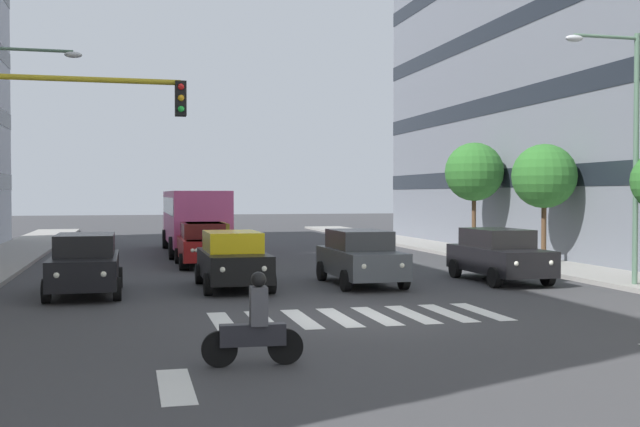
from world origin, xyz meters
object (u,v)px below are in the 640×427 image
Objects in this scene: car_0 at (499,255)px; motorcycle_with_rider at (255,327)px; street_lamp_left at (626,134)px; bus_behind_traffic at (194,215)px; car_row2_0 at (206,244)px; car_row2_1 at (203,244)px; car_2 at (233,259)px; traffic_light_gantry at (28,153)px; car_3 at (85,264)px; street_lamp_right at (0,136)px; street_tree_2 at (474,172)px; street_tree_1 at (544,176)px; car_1 at (360,257)px.

motorcycle_with_rider is (9.67, 10.16, -0.24)m from car_0.
bus_behind_traffic is at bearing -57.17° from street_lamp_left.
street_lamp_left reaches higher than car_row2_0.
car_row2_1 is 16.06m from street_lamp_left.
car_0 is at bearing 177.90° from car_2.
traffic_light_gantry reaches higher than motorcycle_with_rider.
car_2 and car_3 have the same top height.
car_3 is at bearing -9.70° from street_lamp_left.
traffic_light_gantry is (0.82, 5.58, 2.85)m from car_3.
street_lamp_right is at bearing -65.69° from motorcycle_with_rider.
car_0 is at bearing 68.63° from street_tree_2.
car_3 is 1.00× the size of car_row2_1.
car_0 and car_row2_0 have the same top height.
car_2 is 2.61× the size of motorcycle_with_rider.
car_row2_0 is 13.63m from street_tree_1.
street_tree_2 is (-17.82, -16.13, 0.17)m from traffic_light_gantry.
street_tree_1 reaches higher than motorcycle_with_rider.
bus_behind_traffic is 13.97m from street_lamp_right.
street_lamp_left is (-7.34, 3.05, 3.78)m from car_1.
traffic_light_gantry reaches higher than car_1.
motorcycle_with_rider is at bearing 87.53° from car_row2_1.
car_3 is 8.83m from car_row2_0.
car_2 is 7.36m from car_row2_0.
street_lamp_right is (2.71, -3.16, 3.80)m from car_3.
car_2 is 13.73m from street_tree_1.
street_tree_1 is (-12.95, 3.32, 2.67)m from car_row2_0.
bus_behind_traffic is at bearing -39.15° from street_tree_1.
car_row2_0 is at bearing -110.45° from traffic_light_gantry.
car_0 and car_3 have the same top height.
car_3 reaches higher than motorcycle_with_rider.
car_0 is 2.61× the size of motorcycle_with_rider.
street_tree_2 reaches higher than car_3.
car_0 is at bearing 46.06° from street_tree_1.
car_3 is 17.89m from street_tree_1.
car_row2_1 is 0.95× the size of street_tree_1.
motorcycle_with_rider is (1.01, 10.47, -0.24)m from car_2.
street_tree_1 reaches higher than car_3.
car_0 is 11.60m from street_tree_2.
traffic_light_gantry reaches higher than car_3.
car_3 is 1.00× the size of car_row2_0.
street_tree_1 is 6.10m from street_tree_2.
traffic_light_gantry is at bearing 22.53° from car_0.
car_row2_1 is at bearing -42.05° from street_lamp_left.
car_0 is at bearing -179.48° from car_3.
traffic_light_gantry is (9.10, 5.97, 2.85)m from car_1.
car_row2_1 is at bearing -14.24° from street_tree_1.
street_tree_1 is (-8.83, -4.08, 2.67)m from car_1.
street_lamp_right is (15.63, -3.05, 3.80)m from car_0.
bus_behind_traffic is 21.21m from traffic_light_gantry.
car_2 reaches higher than motorcycle_with_rider.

